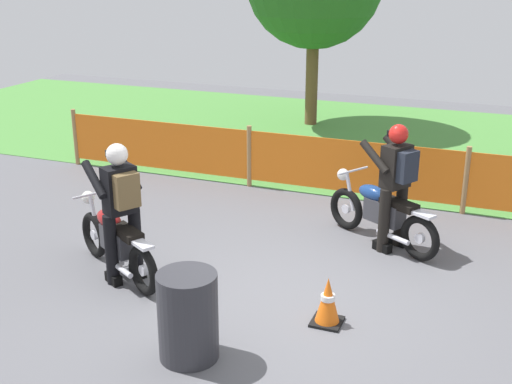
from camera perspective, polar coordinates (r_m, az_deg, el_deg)
The scene contains 9 objects.
ground at distance 7.59m, azimuth 1.74°, elevation -9.17°, with size 24.00×24.00×0.02m, color #5B5B60.
grass_verge at distance 14.13m, azimuth 11.72°, elevation 4.23°, with size 24.00×7.39×0.01m, color #4C8C3D.
barrier_fence at distance 10.50m, azimuth 8.28°, elevation 2.19°, with size 10.55×0.08×1.05m.
motorcycle_lead at distance 8.11m, azimuth -12.07°, elevation -4.16°, with size 1.68×1.06×0.90m.
motorcycle_trailing at distance 8.93m, azimuth 10.80°, elevation -1.78°, with size 1.69×1.08×0.91m.
rider_lead at distance 7.74m, azimuth -11.65°, elevation -1.15°, with size 0.79×0.71×1.69m.
rider_trailing at distance 8.63m, azimuth 12.04°, elevation 0.99°, with size 0.79×0.71×1.69m.
traffic_cone at distance 7.00m, azimuth 6.25°, elevation -9.42°, with size 0.32×0.32×0.53m.
spare_drum at distance 6.37m, azimuth -5.93°, elevation -10.68°, with size 0.58×0.58×0.88m, color #2D2D33.
Camera 1 is at (2.22, -6.28, 3.63)m, focal length 46.02 mm.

